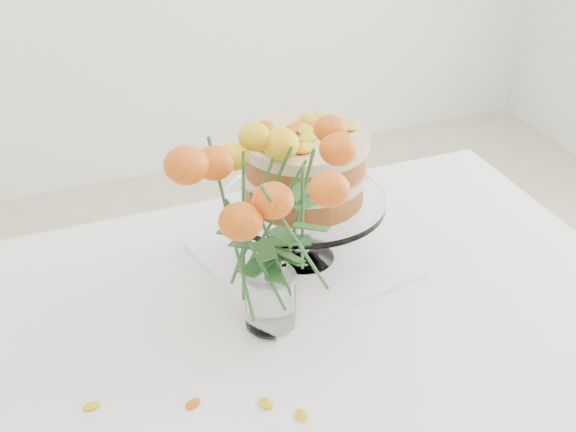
% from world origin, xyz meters
% --- Properties ---
extents(table, '(1.43, 0.93, 0.76)m').
position_xyz_m(table, '(0.00, 0.00, 0.67)').
color(table, tan).
rests_on(table, ground).
extents(napkin, '(0.39, 0.39, 0.01)m').
position_xyz_m(napkin, '(0.17, 0.18, 0.76)').
color(napkin, white).
rests_on(napkin, table).
extents(cake_stand, '(0.29, 0.29, 0.26)m').
position_xyz_m(cake_stand, '(0.17, 0.18, 0.94)').
color(cake_stand, white).
rests_on(cake_stand, napkin).
extents(rose_vase, '(0.36, 0.36, 0.42)m').
position_xyz_m(rose_vase, '(0.05, 0.03, 1.00)').
color(rose_vase, white).
rests_on(rose_vase, table).
extents(stray_petal_a, '(0.03, 0.02, 0.00)m').
position_xyz_m(stray_petal_a, '(-0.12, -0.10, 0.76)').
color(stray_petal_a, gold).
rests_on(stray_petal_a, table).
extents(stray_petal_b, '(0.03, 0.02, 0.00)m').
position_xyz_m(stray_petal_b, '(-0.02, -0.14, 0.76)').
color(stray_petal_b, gold).
rests_on(stray_petal_b, table).
extents(stray_petal_c, '(0.03, 0.02, 0.00)m').
position_xyz_m(stray_petal_c, '(0.02, -0.18, 0.76)').
color(stray_petal_c, gold).
rests_on(stray_petal_c, table).
extents(stray_petal_d, '(0.03, 0.02, 0.00)m').
position_xyz_m(stray_petal_d, '(-0.26, -0.05, 0.76)').
color(stray_petal_d, gold).
rests_on(stray_petal_d, table).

